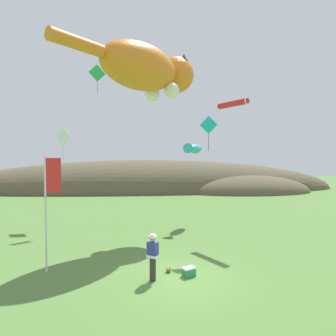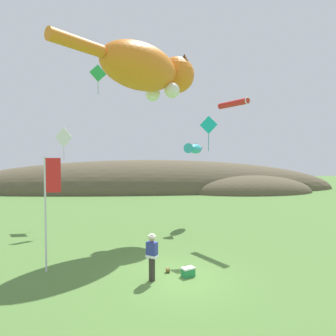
{
  "view_description": "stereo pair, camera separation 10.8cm",
  "coord_description": "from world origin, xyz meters",
  "views": [
    {
      "loc": [
        -1.64,
        -11.26,
        4.66
      ],
      "look_at": [
        0.0,
        4.0,
        4.12
      ],
      "focal_mm": 32.0,
      "sensor_mm": 36.0,
      "label": 1
    },
    {
      "loc": [
        -1.54,
        -11.27,
        4.66
      ],
      "look_at": [
        0.0,
        4.0,
        4.12
      ],
      "focal_mm": 32.0,
      "sensor_mm": 36.0,
      "label": 2
    }
  ],
  "objects": [
    {
      "name": "ground_plane",
      "position": [
        0.0,
        0.0,
        0.0
      ],
      "size": [
        120.0,
        120.0,
        0.0
      ],
      "primitive_type": "plane",
      "color": "#517A38"
    },
    {
      "name": "kite_diamond_green",
      "position": [
        -4.46,
        11.48,
        10.89
      ],
      "size": [
        1.18,
        0.53,
        2.18
      ],
      "color": "green"
    },
    {
      "name": "kite_diamond_teal",
      "position": [
        2.15,
        4.15,
        6.34
      ],
      "size": [
        0.86,
        0.43,
        1.85
      ],
      "color": "#19BFBF"
    },
    {
      "name": "picnic_cooler",
      "position": [
        0.4,
        0.15,
        0.18
      ],
      "size": [
        0.58,
        0.5,
        0.36
      ],
      "color": "#268C4C",
      "rests_on": "ground"
    },
    {
      "name": "kite_tube_streamer",
      "position": [
        4.16,
        6.22,
        7.89
      ],
      "size": [
        1.42,
        2.22,
        0.44
      ],
      "color": "red"
    },
    {
      "name": "kite_diamond_white",
      "position": [
        -6.76,
        10.56,
        6.08
      ],
      "size": [
        1.32,
        0.71,
        2.38
      ],
      "color": "white"
    },
    {
      "name": "kite_giant_cat",
      "position": [
        -0.87,
        6.55,
        9.81
      ],
      "size": [
        7.73,
        7.71,
        3.07
      ],
      "color": "orange"
    },
    {
      "name": "festival_attendant",
      "position": [
        -1.02,
        -0.11,
        0.95
      ],
      "size": [
        0.49,
        0.46,
        1.77
      ],
      "color": "#332D28",
      "rests_on": "ground"
    },
    {
      "name": "kite_fish_windsock",
      "position": [
        2.46,
        9.74,
        5.29
      ],
      "size": [
        1.84,
        2.6,
        0.79
      ],
      "color": "#33B2CC"
    },
    {
      "name": "kite_spool",
      "position": [
        -0.35,
        0.63,
        0.11
      ],
      "size": [
        0.14,
        0.21,
        0.21
      ],
      "color": "olive",
      "rests_on": "ground"
    },
    {
      "name": "distant_hill_ridge",
      "position": [
        1.36,
        31.06,
        0.0
      ],
      "size": [
        55.28,
        14.71,
        8.65
      ],
      "color": "brown",
      "rests_on": "ground"
    },
    {
      "name": "festival_banner_pole",
      "position": [
        -5.13,
        1.2,
        3.08
      ],
      "size": [
        0.66,
        0.08,
        4.69
      ],
      "color": "silver",
      "rests_on": "ground"
    }
  ]
}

